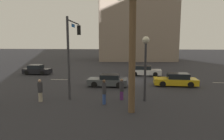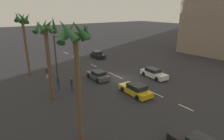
{
  "view_description": "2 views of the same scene",
  "coord_description": "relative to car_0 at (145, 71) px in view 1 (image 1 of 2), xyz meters",
  "views": [
    {
      "loc": [
        -0.94,
        24.0,
        4.73
      ],
      "look_at": [
        1.4,
        1.1,
        1.49
      ],
      "focal_mm": 31.75,
      "sensor_mm": 36.0,
      "label": 1
    },
    {
      "loc": [
        -21.59,
        16.99,
        10.05
      ],
      "look_at": [
        0.4,
        1.37,
        1.42
      ],
      "focal_mm": 30.4,
      "sensor_mm": 36.0,
      "label": 2
    }
  ],
  "objects": [
    {
      "name": "car_5",
      "position": [
        4.35,
        7.44,
        -0.04
      ],
      "size": [
        4.23,
        1.93,
        1.3
      ],
      "color": "#474C51",
      "rests_on": "ground_plane"
    },
    {
      "name": "pedestrian_1",
      "position": [
        2.62,
        12.42,
        0.27
      ],
      "size": [
        0.38,
        0.38,
        1.76
      ],
      "color": "#59266B",
      "rests_on": "ground_plane"
    },
    {
      "name": "car_4",
      "position": [
        -3.0,
        6.46,
        -0.01
      ],
      "size": [
        4.64,
        2.06,
        1.39
      ],
      "color": "gold",
      "rests_on": "ground_plane"
    },
    {
      "name": "traffic_signal",
      "position": [
        7.04,
        11.23,
        3.89
      ],
      "size": [
        0.53,
        4.77,
        6.76
      ],
      "color": "#38383D",
      "rests_on": "ground_plane"
    },
    {
      "name": "car_3",
      "position": [
        15.85,
        0.52,
        -0.0
      ],
      "size": [
        3.99,
        2.04,
        1.41
      ],
      "color": "black",
      "rests_on": "ground_plane"
    },
    {
      "name": "palm_tree_0",
      "position": [
        1.84,
        15.23,
        6.19
      ],
      "size": [
        2.53,
        2.76,
        9.45
      ],
      "color": "brown",
      "rests_on": "ground_plane"
    },
    {
      "name": "streetlamp",
      "position": [
        0.75,
        12.54,
        3.06
      ],
      "size": [
        0.56,
        0.56,
        5.19
      ],
      "color": "#2D2D33",
      "rests_on": "ground_plane"
    },
    {
      "name": "pedestrian_0",
      "position": [
        9.06,
        13.59,
        0.3
      ],
      "size": [
        0.49,
        0.49,
        1.82
      ],
      "color": "#B2A58C",
      "rests_on": "ground_plane"
    },
    {
      "name": "building_2",
      "position": [
        0.78,
        -25.99,
        10.95
      ],
      "size": [
        20.17,
        14.75,
        23.19
      ],
      "primitive_type": "cube",
      "rotation": [
        0.0,
        0.0,
        0.09
      ],
      "color": "gray",
      "rests_on": "ground_plane"
    },
    {
      "name": "lane_stripe_2",
      "position": [
        -4.7,
        4.32,
        -0.64
      ],
      "size": [
        1.82,
        0.14,
        0.01
      ],
      "primitive_type": "cube",
      "color": "silver",
      "rests_on": "ground_plane"
    },
    {
      "name": "lane_stripe_1",
      "position": [
        -8.63,
        4.32,
        -0.64
      ],
      "size": [
        1.84,
        0.14,
        0.01
      ],
      "primitive_type": "cube",
      "color": "silver",
      "rests_on": "ground_plane"
    },
    {
      "name": "pedestrian_2",
      "position": [
        3.89,
        13.72,
        0.38
      ],
      "size": [
        0.35,
        0.35,
        1.92
      ],
      "color": "#2D478C",
      "rests_on": "ground_plane"
    },
    {
      "name": "lane_stripe_3",
      "position": [
        3.3,
        4.32,
        -0.64
      ],
      "size": [
        1.94,
        0.14,
        0.01
      ],
      "primitive_type": "cube",
      "color": "silver",
      "rests_on": "ground_plane"
    },
    {
      "name": "lane_stripe_4",
      "position": [
        5.3,
        4.32,
        -0.64
      ],
      "size": [
        1.81,
        0.14,
        0.01
      ],
      "primitive_type": "cube",
      "color": "silver",
      "rests_on": "ground_plane"
    },
    {
      "name": "ground_plane",
      "position": [
        2.73,
        4.32,
        -0.65
      ],
      "size": [
        220.0,
        220.0,
        0.0
      ],
      "primitive_type": "plane",
      "color": "#28282D"
    },
    {
      "name": "car_0",
      "position": [
        0.0,
        0.0,
        0.0
      ],
      "size": [
        4.63,
        1.98,
        1.4
      ],
      "color": "silver",
      "rests_on": "ground_plane"
    },
    {
      "name": "lane_stripe_5",
      "position": [
        11.03,
        4.32,
        -0.64
      ],
      "size": [
        2.22,
        0.14,
        0.01
      ],
      "primitive_type": "cube",
      "color": "silver",
      "rests_on": "ground_plane"
    }
  ]
}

